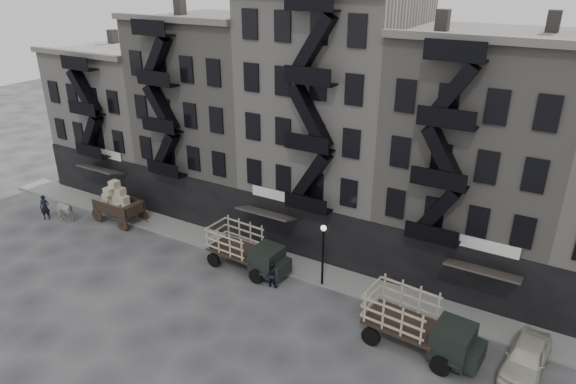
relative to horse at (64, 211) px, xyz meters
The scene contains 14 objects.
ground 18.53m from the horse, ahead, with size 140.00×140.00×0.00m, color #38383A.
sidewalk 18.82m from the horse, 10.34° to the left, with size 55.00×2.50×0.15m, color slate.
building_west 10.85m from the horse, 99.02° to the left, with size 10.00×11.35×13.20m.
building_midwest 14.32m from the horse, 48.03° to the left, with size 10.00×11.35×16.20m.
building_center 22.12m from the horse, 27.05° to the left, with size 10.00×11.35×18.20m.
building_mideast 30.74m from the horse, 18.34° to the left, with size 10.00×11.35×16.20m.
lamp_post 21.70m from the horse, ahead, with size 0.36×0.36×4.28m.
horse is the anchor object (origin of this frame).
wagon 4.36m from the horse, 31.55° to the left, with size 3.99×2.21×3.34m.
stake_truck_west 16.35m from the horse, ahead, with size 5.78×2.66×2.83m.
stake_truck_east 28.40m from the horse, ahead, with size 6.21×2.96×3.03m.
car_east 33.50m from the horse, ahead, with size 1.80×4.48×1.53m, color beige.
pedestrian_west 1.66m from the horse, 163.32° to the right, with size 0.73×0.48×2.01m, color black.
pedestrian_mid 18.81m from the horse, ahead, with size 0.82×0.64×1.69m, color black.
Camera 1 is at (14.85, -21.86, 18.41)m, focal length 32.00 mm.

